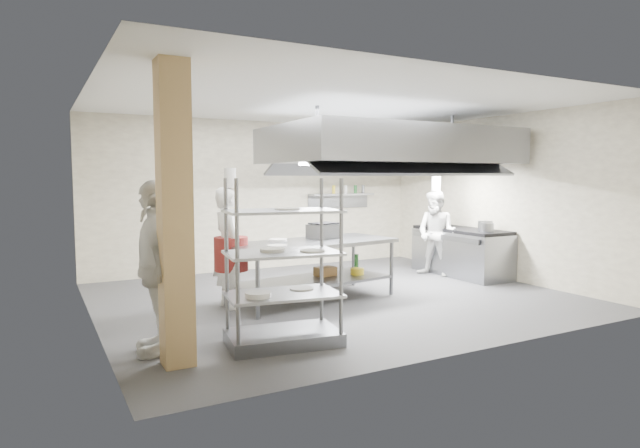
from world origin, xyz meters
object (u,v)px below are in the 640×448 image
stockpot (485,226)px  chef_line (436,233)px  pass_rack (283,262)px  cooking_range (461,253)px  island (312,271)px  chef_plating (156,267)px  chef_head (228,248)px  griddle (324,231)px

stockpot → chef_line: bearing=128.0°
pass_rack → cooking_range: pass_rack is taller
island → chef_plating: (-2.59, -1.39, 0.47)m
chef_plating → pass_rack: bearing=81.7°
pass_rack → chef_head: (0.02, 1.94, -0.06)m
cooking_range → stockpot: bearing=-83.0°
chef_head → chef_plating: (-1.32, -1.55, 0.06)m
pass_rack → chef_head: pass_rack is taller
chef_plating → griddle: bearing=127.4°
pass_rack → chef_plating: bearing=171.7°
cooking_range → chef_plating: size_ratio=1.08×
chef_head → griddle: (1.60, 0.07, 0.16)m
chef_plating → island: bearing=126.7°
island → pass_rack: (-1.29, -1.78, 0.48)m
chef_head → chef_line: chef_head is taller
island → griddle: bearing=25.7°
island → cooking_range: 3.53m
chef_line → stockpot: chef_line is taller
island → chef_line: bearing=3.9°
pass_rack → chef_head: bearing=97.9°
island → griddle: (0.33, 0.22, 0.57)m
chef_plating → stockpot: size_ratio=7.06×
island → pass_rack: size_ratio=1.40×
chef_head → chef_plating: 2.03m
chef_line → stockpot: 0.90m
pass_rack → cooking_range: bearing=34.0°
griddle → stockpot: 3.24m
island → pass_rack: 2.25m
griddle → chef_head: bearing=166.2°
chef_line → griddle: bearing=-102.5°
island → griddle: griddle is taller
chef_head → stockpot: chef_head is taller
island → chef_plating: bearing=-160.5°
cooking_range → island: bearing=-171.5°
island → stockpot: (3.56, -0.02, 0.54)m
griddle → stockpot: size_ratio=1.75×
pass_rack → cooking_range: size_ratio=0.93×
pass_rack → chef_line: bearing=38.1°
chef_line → griddle: (-2.69, -0.45, 0.21)m
pass_rack → chef_line: pass_rack is taller
stockpot → chef_plating: bearing=-167.4°
island → cooking_range: size_ratio=1.31×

